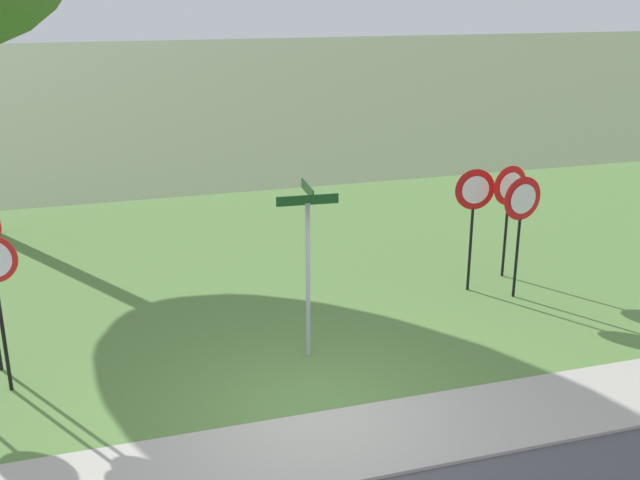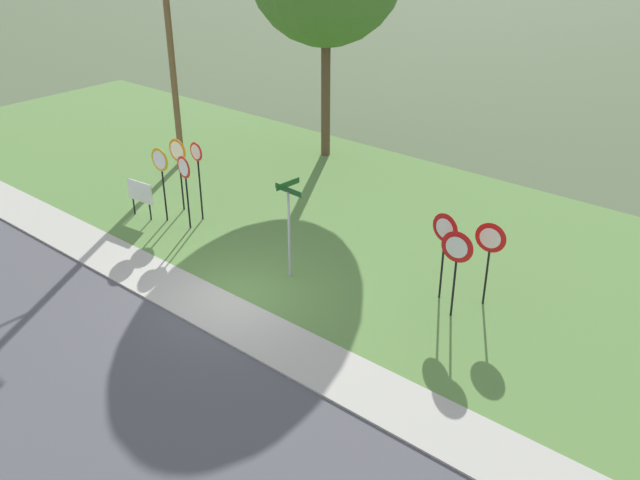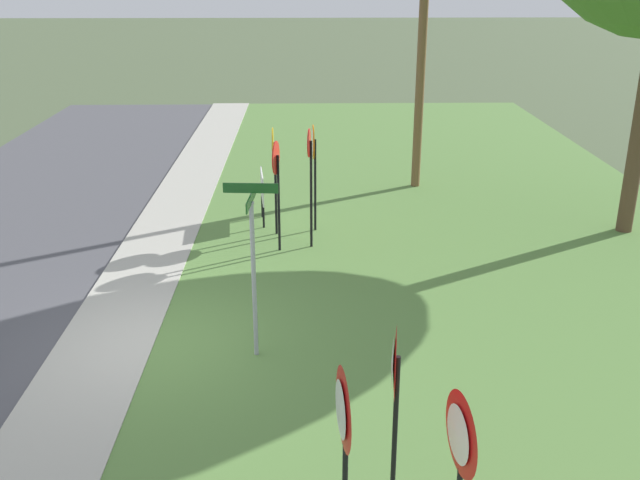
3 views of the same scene
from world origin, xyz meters
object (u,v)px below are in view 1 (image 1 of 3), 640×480
Objects in this scene: yield_sign_near_right at (522,209)px; street_name_post at (308,256)px; yield_sign_far_left at (474,201)px; yield_sign_near_left at (510,195)px.

street_name_post is (-4.44, -1.13, -0.07)m from yield_sign_near_right.
yield_sign_far_left is 0.85× the size of street_name_post.
yield_sign_near_right is (-0.35, -1.03, 0.04)m from yield_sign_near_left.
yield_sign_near_right is at bearing 18.15° from street_name_post.
yield_sign_near_left is at bearing 63.98° from yield_sign_near_right.
yield_sign_near_left is 1.09m from yield_sign_near_right.
yield_sign_near_left is 0.82× the size of street_name_post.
yield_sign_near_right is 0.97× the size of yield_sign_far_left.
street_name_post is at bearing -164.14° from yield_sign_near_left.
street_name_post reaches higher than yield_sign_far_left.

